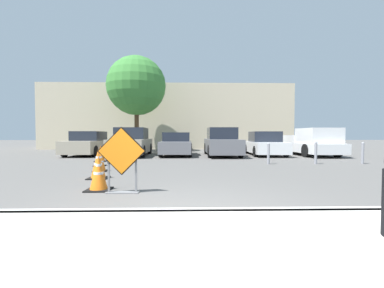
{
  "coord_description": "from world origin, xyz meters",
  "views": [
    {
      "loc": [
        0.09,
        -3.67,
        1.22
      ],
      "look_at": [
        0.36,
        7.23,
        0.83
      ],
      "focal_mm": 24.0,
      "sensor_mm": 36.0,
      "label": 1
    }
  ],
  "objects": [
    {
      "name": "ground_plane",
      "position": [
        0.0,
        10.0,
        0.0
      ],
      "size": [
        96.0,
        96.0,
        0.0
      ],
      "primitive_type": "plane",
      "color": "#565451"
    },
    {
      "name": "sidewalk_strip",
      "position": [
        0.0,
        -1.44,
        0.07
      ],
      "size": [
        30.5,
        2.87,
        0.14
      ],
      "color": "beige",
      "rests_on": "ground_plane"
    },
    {
      "name": "curb_lip",
      "position": [
        0.0,
        0.0,
        0.07
      ],
      "size": [
        30.5,
        0.2,
        0.14
      ],
      "color": "beige",
      "rests_on": "ground_plane"
    },
    {
      "name": "road_closed_sign",
      "position": [
        -1.24,
        1.68,
        0.75
      ],
      "size": [
        1.01,
        0.2,
        1.39
      ],
      "color": "black",
      "rests_on": "ground_plane"
    },
    {
      "name": "traffic_cone_nearest",
      "position": [
        -1.82,
        1.98,
        0.37
      ],
      "size": [
        0.52,
        0.52,
        0.76
      ],
      "color": "black",
      "rests_on": "ground_plane"
    },
    {
      "name": "traffic_cone_second",
      "position": [
        -2.35,
        3.52,
        0.39
      ],
      "size": [
        0.54,
        0.54,
        0.81
      ],
      "color": "black",
      "rests_on": "ground_plane"
    },
    {
      "name": "traffic_cone_third",
      "position": [
        -2.76,
        4.97,
        0.31
      ],
      "size": [
        0.44,
        0.44,
        0.65
      ],
      "color": "black",
      "rests_on": "ground_plane"
    },
    {
      "name": "traffic_cone_fourth",
      "position": [
        -3.28,
        6.43,
        0.35
      ],
      "size": [
        0.42,
        0.42,
        0.73
      ],
      "color": "black",
      "rests_on": "ground_plane"
    },
    {
      "name": "traffic_cone_fifth",
      "position": [
        -3.79,
        8.11,
        0.36
      ],
      "size": [
        0.49,
        0.49,
        0.74
      ],
      "color": "black",
      "rests_on": "ground_plane"
    },
    {
      "name": "parked_car_nearest",
      "position": [
        -5.76,
        11.91,
        0.66
      ],
      "size": [
        1.92,
        4.14,
        1.43
      ],
      "rotation": [
        0.0,
        0.0,
        3.13
      ],
      "color": "#A39984",
      "rests_on": "ground_plane"
    },
    {
      "name": "parked_car_second",
      "position": [
        -3.1,
        11.58,
        0.75
      ],
      "size": [
        1.99,
        4.63,
        1.64
      ],
      "rotation": [
        0.0,
        0.0,
        3.15
      ],
      "color": "#A39984",
      "rests_on": "ground_plane"
    },
    {
      "name": "parked_car_third",
      "position": [
        -0.44,
        11.59,
        0.64
      ],
      "size": [
        1.87,
        4.1,
        1.36
      ],
      "rotation": [
        0.0,
        0.0,
        3.12
      ],
      "color": "slate",
      "rests_on": "ground_plane"
    },
    {
      "name": "parked_car_fourth",
      "position": [
        2.22,
        11.32,
        0.75
      ],
      "size": [
        1.88,
        4.54,
        1.64
      ],
      "rotation": [
        0.0,
        0.0,
        3.13
      ],
      "color": "slate",
      "rests_on": "ground_plane"
    },
    {
      "name": "parked_car_fifth",
      "position": [
        4.87,
        11.67,
        0.65
      ],
      "size": [
        2.03,
        4.22,
        1.42
      ],
      "rotation": [
        0.0,
        0.0,
        3.09
      ],
      "color": "white",
      "rests_on": "ground_plane"
    },
    {
      "name": "pickup_truck",
      "position": [
        7.54,
        11.37,
        0.72
      ],
      "size": [
        2.06,
        5.26,
        1.6
      ],
      "rotation": [
        0.0,
        0.0,
        3.16
      ],
      "color": "silver",
      "rests_on": "ground_plane"
    },
    {
      "name": "bollard_nearest",
      "position": [
        3.54,
        6.89,
        0.47
      ],
      "size": [
        0.12,
        0.12,
        0.89
      ],
      "color": "gray",
      "rests_on": "ground_plane"
    },
    {
      "name": "bollard_second",
      "position": [
        5.54,
        6.89,
        0.5
      ],
      "size": [
        0.12,
        0.12,
        0.94
      ],
      "color": "gray",
      "rests_on": "ground_plane"
    },
    {
      "name": "bollard_third",
      "position": [
        7.53,
        6.89,
        0.49
      ],
      "size": [
        0.12,
        0.12,
        0.92
      ],
      "color": "gray",
      "rests_on": "ground_plane"
    },
    {
      "name": "building_facade_backdrop",
      "position": [
        -1.51,
        20.43,
        2.8
      ],
      "size": [
        21.71,
        5.0,
        5.6
      ],
      "color": "beige",
      "rests_on": "ground_plane"
    },
    {
      "name": "street_tree_behind_lot",
      "position": [
        -3.45,
        15.0,
        4.74
      ],
      "size": [
        4.22,
        4.22,
        6.87
      ],
      "color": "#513823",
      "rests_on": "ground_plane"
    }
  ]
}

